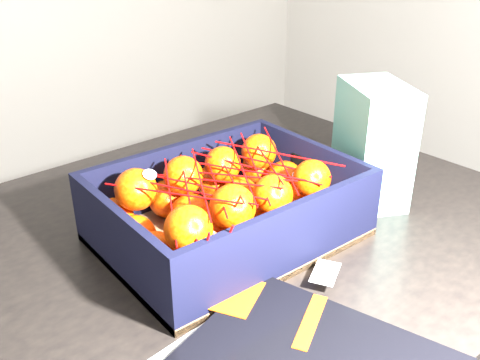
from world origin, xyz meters
TOP-DOWN VIEW (x-y plane):
  - table at (-0.08, 0.04)m, footprint 1.24×0.86m
  - produce_crate at (0.00, 0.02)m, footprint 0.37×0.28m
  - clementine_heap at (-0.00, 0.02)m, footprint 0.35×0.26m
  - mesh_net at (-0.01, 0.01)m, footprint 0.30×0.24m
  - retail_carton at (0.27, -0.03)m, footprint 0.14×0.16m

SIDE VIEW (x-z plane):
  - table at x=-0.08m, z-range 0.28..1.03m
  - produce_crate at x=0.00m, z-range 0.73..0.84m
  - clementine_heap at x=0.00m, z-range 0.75..0.86m
  - retail_carton at x=0.27m, z-range 0.75..0.96m
  - mesh_net at x=-0.01m, z-range 0.81..0.90m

